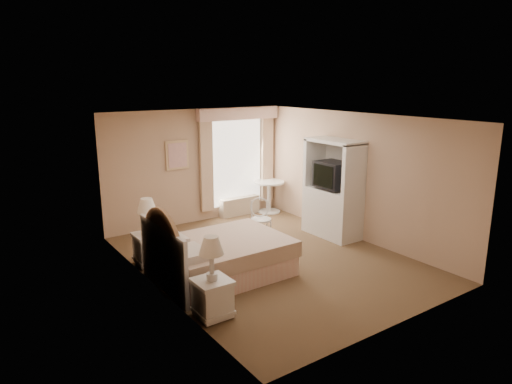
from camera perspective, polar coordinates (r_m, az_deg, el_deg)
room at (r=7.83m, az=1.77°, el=0.15°), size 4.21×5.51×2.51m
window at (r=10.54m, az=-2.21°, el=4.21°), size 2.05×0.22×2.51m
framed_art at (r=9.85m, az=-9.81°, el=4.57°), size 0.52×0.04×0.62m
bed at (r=7.44m, az=-4.85°, el=-8.03°), size 2.08×1.57×1.39m
nightstand_near at (r=6.20m, az=-5.48°, el=-11.83°), size 0.46×0.46×1.12m
nightstand_far at (r=8.06m, az=-13.27°, el=-5.86°), size 0.48×0.48×1.16m
round_table at (r=10.89m, az=1.65°, el=0.05°), size 0.72×0.72×0.76m
cafe_chair at (r=9.05m, az=0.56°, el=-2.97°), size 0.52×0.52×0.84m
armoire at (r=9.31m, az=9.60°, el=-0.55°), size 0.59×1.19×1.97m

